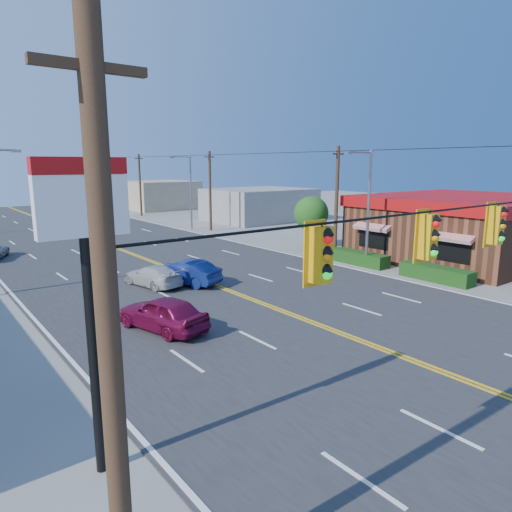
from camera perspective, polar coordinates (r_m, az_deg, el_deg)
ground at (r=16.67m, az=27.83°, el=-15.04°), size 160.00×160.00×0.00m
road at (r=30.12m, az=-9.06°, el=-2.22°), size 20.00×120.00×0.06m
signal_span at (r=15.15m, az=29.35°, el=1.69°), size 24.32×0.34×9.00m
kfc at (r=38.52m, az=24.41°, el=3.42°), size 16.30×12.40×4.70m
pizza_hut_sign at (r=10.36m, az=-20.49°, el=0.25°), size 1.90×0.30×6.85m
streetlight_se at (r=31.77m, az=13.69°, el=6.50°), size 2.55×0.25×8.00m
streetlight_ne at (r=50.33m, az=-8.36°, el=8.40°), size 2.55×0.25×8.00m
utility_pole_near at (r=35.45m, az=10.02°, el=6.62°), size 0.28×0.28×8.40m
utility_pole_mid at (r=49.35m, az=-5.76°, el=8.04°), size 0.28×0.28×8.40m
utility_pole_far at (r=65.29m, az=-14.28°, el=8.56°), size 0.28×0.28×8.40m
tree_kfc_rear at (r=39.26m, az=6.91°, el=5.30°), size 2.94×2.94×4.41m
bld_east_mid at (r=58.41m, az=0.39°, el=6.45°), size 12.00×10.00×4.00m
bld_east_far at (r=75.50m, az=-11.92°, el=7.48°), size 10.00×10.00×4.40m
car_magenta at (r=20.07m, az=-11.58°, el=-7.16°), size 2.85×4.69×1.49m
car_blue at (r=27.33m, az=-8.94°, el=-2.11°), size 3.23×4.68×1.46m
car_white at (r=27.32m, az=-12.78°, el=-2.54°), size 2.46×4.43×1.21m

